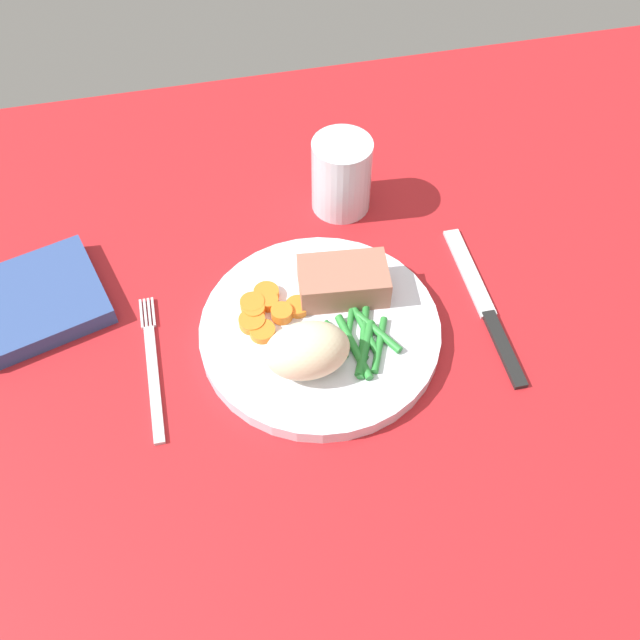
{
  "coord_description": "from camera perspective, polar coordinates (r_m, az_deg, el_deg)",
  "views": [
    {
      "loc": [
        -7.85,
        -37.88,
        58.87
      ],
      "look_at": [
        0.79,
        1.25,
        4.6
      ],
      "focal_mm": 39.66,
      "sensor_mm": 36.0,
      "label": 1
    }
  ],
  "objects": [
    {
      "name": "napkin",
      "position": [
        0.76,
        -21.95,
        1.45
      ],
      "size": [
        15.64,
        14.77,
        1.95
      ],
      "primitive_type": "cube",
      "rotation": [
        0.0,
        0.0,
        0.29
      ],
      "color": "#334C8C",
      "rests_on": "dining_table"
    },
    {
      "name": "fork",
      "position": [
        0.69,
        -13.36,
        -3.71
      ],
      "size": [
        1.44,
        16.6,
        0.4
      ],
      "rotation": [
        0.0,
        0.0,
        0.04
      ],
      "color": "silver",
      "rests_on": "dining_table"
    },
    {
      "name": "dinner_plate",
      "position": [
        0.69,
        0.0,
        -0.89
      ],
      "size": [
        23.43,
        23.43,
        1.6
      ],
      "primitive_type": "cylinder",
      "color": "white",
      "rests_on": "dining_table"
    },
    {
      "name": "green_beans",
      "position": [
        0.67,
        3.49,
        -1.59
      ],
      "size": [
        6.7,
        9.08,
        0.84
      ],
      "color": "#2D8C38",
      "rests_on": "dinner_plate"
    },
    {
      "name": "mashed_potatoes",
      "position": [
        0.64,
        -1.04,
        -2.48
      ],
      "size": [
        7.82,
        5.45,
        5.14
      ],
      "primitive_type": "ellipsoid",
      "color": "beige",
      "rests_on": "dinner_plate"
    },
    {
      "name": "meat_portion",
      "position": [
        0.7,
        1.89,
        3.15
      ],
      "size": [
        9.22,
        6.11,
        3.29
      ],
      "primitive_type": "cube",
      "rotation": [
        0.0,
        0.0,
        -0.11
      ],
      "color": "#A86B56",
      "rests_on": "dinner_plate"
    },
    {
      "name": "water_glass",
      "position": [
        0.79,
        1.73,
        11.24
      ],
      "size": [
        6.56,
        6.56,
        8.67
      ],
      "color": "silver",
      "rests_on": "dining_table"
    },
    {
      "name": "knife",
      "position": [
        0.73,
        13.17,
        1.02
      ],
      "size": [
        1.7,
        20.5,
        0.64
      ],
      "rotation": [
        0.0,
        0.0,
        0.07
      ],
      "color": "black",
      "rests_on": "dining_table"
    },
    {
      "name": "dining_table",
      "position": [
        0.7,
        -0.42,
        -2.68
      ],
      "size": [
        120.0,
        90.0,
        2.0
      ],
      "color": "red",
      "rests_on": "ground"
    },
    {
      "name": "carrot_slices",
      "position": [
        0.69,
        -4.4,
        0.75
      ],
      "size": [
        7.14,
        7.04,
        1.15
      ],
      "color": "orange",
      "rests_on": "dinner_plate"
    }
  ]
}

